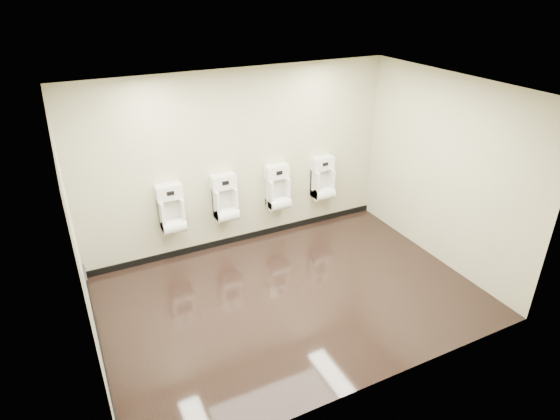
# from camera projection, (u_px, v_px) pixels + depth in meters

# --- Properties ---
(ground) EXTENTS (5.00, 3.50, 0.00)m
(ground) POSITION_uv_depth(u_px,v_px,m) (291.00, 297.00, 6.43)
(ground) COLOR black
(ground) RESTS_ON ground
(ceiling) EXTENTS (5.00, 3.50, 0.00)m
(ceiling) POSITION_uv_depth(u_px,v_px,m) (294.00, 92.00, 5.17)
(ceiling) COLOR silver
(back_wall) EXTENTS (5.00, 0.02, 2.80)m
(back_wall) POSITION_uv_depth(u_px,v_px,m) (240.00, 161.00, 7.20)
(back_wall) COLOR #B8B58D
(back_wall) RESTS_ON ground
(front_wall) EXTENTS (5.00, 0.02, 2.80)m
(front_wall) POSITION_uv_depth(u_px,v_px,m) (379.00, 279.00, 4.39)
(front_wall) COLOR #B8B58D
(front_wall) RESTS_ON ground
(left_wall) EXTENTS (0.02, 3.50, 2.80)m
(left_wall) POSITION_uv_depth(u_px,v_px,m) (78.00, 253.00, 4.80)
(left_wall) COLOR #B8B58D
(left_wall) RESTS_ON ground
(right_wall) EXTENTS (0.02, 3.50, 2.80)m
(right_wall) POSITION_uv_depth(u_px,v_px,m) (445.00, 172.00, 6.79)
(right_wall) COLOR #B8B58D
(right_wall) RESTS_ON ground
(tile_overlay_left) EXTENTS (0.01, 3.50, 2.80)m
(tile_overlay_left) POSITION_uv_depth(u_px,v_px,m) (78.00, 253.00, 4.81)
(tile_overlay_left) COLOR white
(tile_overlay_left) RESTS_ON ground
(skirting_back) EXTENTS (5.00, 0.02, 0.10)m
(skirting_back) POSITION_uv_depth(u_px,v_px,m) (243.00, 237.00, 7.79)
(skirting_back) COLOR black
(skirting_back) RESTS_ON ground
(skirting_left) EXTENTS (0.02, 3.50, 0.10)m
(skirting_left) POSITION_uv_depth(u_px,v_px,m) (101.00, 352.00, 5.42)
(skirting_left) COLOR black
(skirting_left) RESTS_ON ground
(access_panel) EXTENTS (0.04, 0.25, 0.25)m
(access_panel) POSITION_uv_depth(u_px,v_px,m) (84.00, 268.00, 6.18)
(access_panel) COLOR #9E9EA3
(access_panel) RESTS_ON left_wall
(urinal_0) EXTENTS (0.39, 0.29, 0.73)m
(urinal_0) POSITION_uv_depth(u_px,v_px,m) (172.00, 212.00, 6.89)
(urinal_0) COLOR silver
(urinal_0) RESTS_ON back_wall
(urinal_1) EXTENTS (0.39, 0.29, 0.73)m
(urinal_1) POSITION_uv_depth(u_px,v_px,m) (225.00, 201.00, 7.22)
(urinal_1) COLOR silver
(urinal_1) RESTS_ON back_wall
(urinal_2) EXTENTS (0.39, 0.29, 0.73)m
(urinal_2) POSITION_uv_depth(u_px,v_px,m) (278.00, 191.00, 7.58)
(urinal_2) COLOR silver
(urinal_2) RESTS_ON back_wall
(urinal_3) EXTENTS (0.39, 0.29, 0.73)m
(urinal_3) POSITION_uv_depth(u_px,v_px,m) (323.00, 181.00, 7.92)
(urinal_3) COLOR silver
(urinal_3) RESTS_ON back_wall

